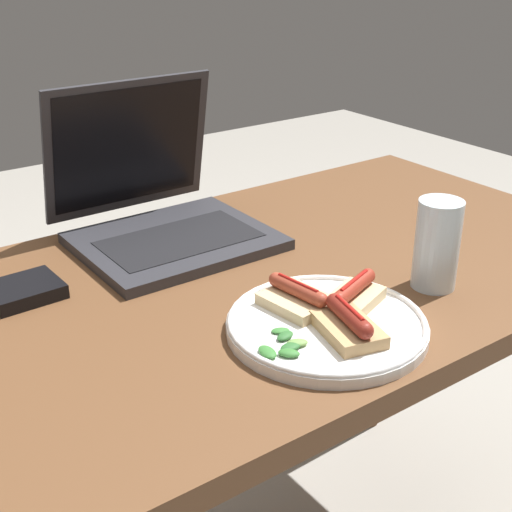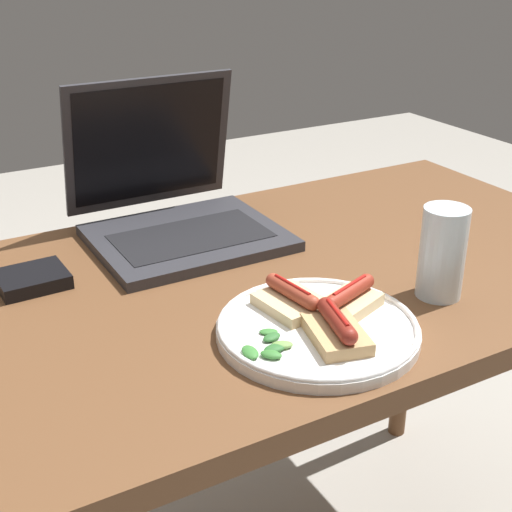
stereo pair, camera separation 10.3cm
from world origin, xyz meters
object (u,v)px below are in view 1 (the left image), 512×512
laptop (161,213)px  external_drive (24,291)px  drinking_glass (437,244)px  plate (327,325)px

laptop → external_drive: (-0.27, -0.08, -0.04)m
laptop → drinking_glass: (0.24, -0.40, 0.02)m
external_drive → laptop: bearing=14.0°
laptop → drinking_glass: laptop is taller
plate → external_drive: (-0.29, 0.33, -0.00)m
laptop → drinking_glass: bearing=-59.0°
laptop → plate: bearing=-86.9°
laptop → plate: (0.02, -0.41, -0.04)m
laptop → external_drive: laptop is taller
laptop → plate: size_ratio=1.16×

